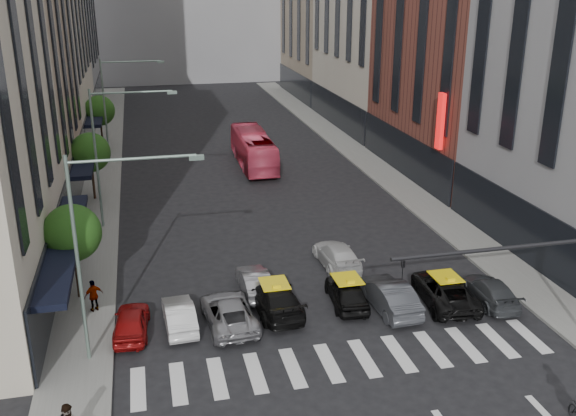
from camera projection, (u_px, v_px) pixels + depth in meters
ground at (363, 380)px, 26.30m from camera, size 160.00×160.00×0.00m
sidewalk_left at (102, 183)px, 51.31m from camera, size 3.00×96.00×0.15m
sidewalk_right at (373, 165)px, 56.23m from camera, size 3.00×96.00×0.15m
building_left_b at (1, 32)px, 44.27m from camera, size 8.00×16.00×24.00m
building_right_b at (460, 12)px, 50.29m from camera, size 8.00×18.00×26.00m
tree_near at (72, 233)px, 31.71m from camera, size 2.88×2.88×4.95m
tree_mid at (90, 152)px, 46.37m from camera, size 2.88×2.88×4.95m
tree_far at (100, 111)px, 61.03m from camera, size 2.88×2.88×4.95m
streetlamp_near at (99, 232)px, 25.82m from camera, size 5.38×0.25×9.00m
streetlamp_mid at (110, 140)px, 40.49m from camera, size 5.38×0.25×9.00m
streetlamp_far at (115, 97)px, 55.15m from camera, size 5.38×0.25×9.00m
traffic_signal at (559, 273)px, 25.52m from camera, size 10.10×0.20×6.00m
liberty_sign at (440, 121)px, 45.30m from camera, size 0.30×0.70×4.00m
car_red at (131, 322)px, 29.48m from camera, size 1.83×3.93×1.30m
car_white_front at (179, 315)px, 30.09m from camera, size 1.55×3.94×1.28m
car_silver at (229, 312)px, 30.30m from camera, size 2.53×4.93×1.33m
taxi_left at (275, 297)px, 31.53m from camera, size 2.43×5.23×1.48m
taxi_center at (347, 292)px, 32.18m from camera, size 1.97×4.21×1.39m
car_grey_mid at (389, 295)px, 31.69m from camera, size 1.86×4.71×1.52m
taxi_right at (444, 290)px, 32.36m from camera, size 2.90×5.33×1.42m
car_grey_curb at (490, 291)px, 32.43m from camera, size 2.04×4.37×1.24m
car_row2_left at (254, 282)px, 33.33m from camera, size 1.50×4.03×1.32m
car_row2_right at (337, 255)px, 36.52m from camera, size 2.00×4.69×1.35m
bus at (253, 149)px, 55.85m from camera, size 2.69×10.91×3.03m
pedestrian_far at (94, 296)px, 31.22m from camera, size 1.03×0.79×1.63m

